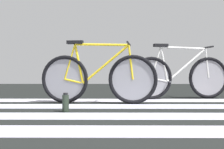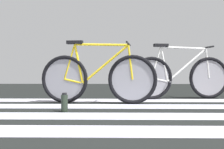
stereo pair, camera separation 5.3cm
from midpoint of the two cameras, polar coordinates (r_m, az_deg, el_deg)
The scene contains 5 objects.
ground at distance 2.69m, azimuth 5.53°, elevation -10.06°, with size 18.00×14.00×0.02m.
crosswalk_markings at distance 2.72m, azimuth 5.92°, elevation -9.67°, with size 5.43×4.23×0.00m.
bicycle_1_of_2 at distance 4.16m, azimuth -2.56°, elevation -0.61°, with size 1.73×0.52×0.93m.
bicycle_2_of_2 at distance 4.92m, azimuth 13.99°, elevation -0.37°, with size 1.72×0.53×0.93m.
water_bottle at distance 3.41m, azimuth -9.15°, elevation -5.68°, with size 0.08×0.08×0.23m.
Camera 2 is at (-0.18, -2.63, 0.53)m, focal length 45.19 mm.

